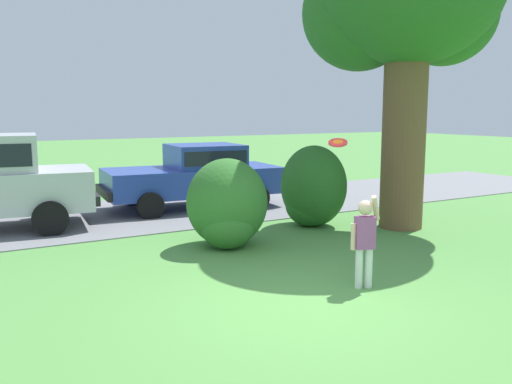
% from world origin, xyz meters
% --- Properties ---
extents(ground_plane, '(80.00, 80.00, 0.00)m').
position_xyz_m(ground_plane, '(0.00, 0.00, 0.00)').
color(ground_plane, '#518E42').
extents(driveway_strip, '(28.00, 4.40, 0.02)m').
position_xyz_m(driveway_strip, '(0.00, 6.81, 0.01)').
color(driveway_strip, slate).
rests_on(driveway_strip, ground).
extents(oak_tree_large, '(3.88, 3.85, 6.36)m').
position_xyz_m(oak_tree_large, '(4.38, 2.91, 4.53)').
color(oak_tree_large, brown).
rests_on(oak_tree_large, ground).
extents(shrub_near_tree, '(1.45, 1.39, 1.56)m').
position_xyz_m(shrub_near_tree, '(0.51, 3.10, 0.71)').
color(shrub_near_tree, '#33702B').
rests_on(shrub_near_tree, ground).
extents(shrub_centre_left, '(1.35, 1.40, 1.68)m').
position_xyz_m(shrub_centre_left, '(2.85, 3.77, 0.75)').
color(shrub_centre_left, '#286023').
rests_on(shrub_centre_left, ground).
extents(parked_sedan, '(4.54, 2.38, 1.56)m').
position_xyz_m(parked_sedan, '(1.61, 6.94, 0.85)').
color(parked_sedan, '#28429E').
rests_on(parked_sedan, ground).
extents(child_thrower, '(0.48, 0.24, 1.29)m').
position_xyz_m(child_thrower, '(1.08, 0.13, 0.72)').
color(child_thrower, white).
rests_on(child_thrower, ground).
extents(frisbee, '(0.30, 0.28, 0.16)m').
position_xyz_m(frisbee, '(1.27, 0.99, 1.93)').
color(frisbee, red).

